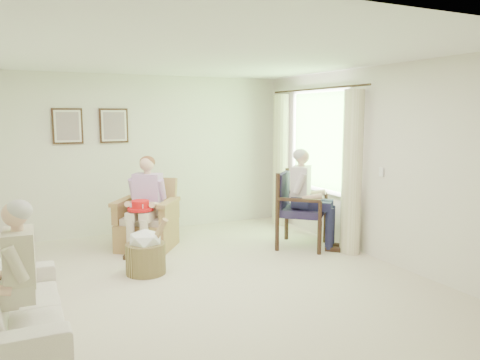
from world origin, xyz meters
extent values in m
plane|color=beige|center=(0.00, 0.00, 0.00)|extent=(5.50, 5.50, 0.00)
cube|color=silver|center=(0.00, 2.75, 1.30)|extent=(5.00, 0.04, 2.60)
cube|color=silver|center=(0.00, -2.75, 1.30)|extent=(5.00, 0.04, 2.60)
cube|color=silver|center=(2.50, 0.00, 1.30)|extent=(0.04, 5.50, 2.60)
cube|color=white|center=(0.00, 0.00, 2.60)|extent=(5.00, 5.50, 0.02)
cube|color=#2D6B23|center=(2.47, 1.20, 1.55)|extent=(0.02, 1.40, 1.50)
cube|color=white|center=(2.46, 1.20, 2.33)|extent=(0.04, 1.52, 0.06)
cube|color=white|center=(2.46, 1.20, 0.77)|extent=(0.04, 1.52, 0.06)
cylinder|color=#382114|center=(2.37, 1.20, 2.35)|extent=(0.03, 2.50, 0.03)
cylinder|color=beige|center=(2.33, 0.22, 1.15)|extent=(0.34, 0.34, 2.30)
cylinder|color=beige|center=(2.33, 2.18, 1.15)|extent=(0.34, 0.34, 2.30)
cube|color=#382114|center=(-1.15, 2.72, 1.78)|extent=(0.45, 0.03, 0.55)
cube|color=silver|center=(-1.15, 2.70, 1.78)|extent=(0.39, 0.01, 0.49)
cube|color=tan|center=(-1.15, 2.69, 1.78)|extent=(0.33, 0.01, 0.43)
cube|color=#382114|center=(-0.45, 2.72, 1.78)|extent=(0.45, 0.03, 0.55)
cube|color=silver|center=(-0.45, 2.70, 1.78)|extent=(0.39, 0.01, 0.49)
cube|color=tan|center=(-0.45, 2.69, 1.78)|extent=(0.33, 0.01, 0.43)
cube|color=#A58B4E|center=(-0.22, 1.69, 0.20)|extent=(0.75, 0.74, 0.40)
cube|color=beige|center=(-0.22, 1.66, 0.44)|extent=(0.58, 0.57, 0.09)
cube|color=#A58B4E|center=(-0.22, 2.00, 0.72)|extent=(0.70, 0.21, 0.59)
cube|color=#A58B4E|center=(-0.57, 1.69, 0.55)|extent=(0.09, 0.68, 0.28)
cube|color=#A58B4E|center=(0.13, 1.69, 0.55)|extent=(0.09, 0.68, 0.28)
cylinder|color=black|center=(1.57, 0.48, 0.24)|extent=(0.06, 0.06, 0.48)
cylinder|color=black|center=(2.22, 0.48, 0.24)|extent=(0.06, 0.06, 0.48)
cylinder|color=black|center=(1.57, 1.09, 0.24)|extent=(0.06, 0.06, 0.48)
cylinder|color=black|center=(2.22, 1.09, 0.24)|extent=(0.06, 0.06, 0.48)
cube|color=#201938|center=(1.89, 0.78, 0.53)|extent=(0.63, 0.61, 0.11)
cube|color=#201938|center=(1.89, 1.08, 0.83)|extent=(0.59, 0.08, 0.54)
imported|color=silver|center=(-1.95, -0.55, 0.28)|extent=(1.89, 0.74, 0.55)
cube|color=beige|center=(-0.22, 1.66, 0.60)|extent=(0.40, 0.26, 0.16)
cube|color=#CF9FE1|center=(-0.22, 1.68, 0.88)|extent=(0.39, 0.24, 0.46)
sphere|color=#DDAD8E|center=(-0.22, 1.67, 1.25)|extent=(0.21, 0.21, 0.21)
ellipsoid|color=brown|center=(-0.22, 1.70, 1.28)|extent=(0.22, 0.22, 0.18)
cube|color=beige|center=(-0.32, 1.44, 0.55)|extent=(0.14, 0.44, 0.13)
cube|color=beige|center=(-0.12, 1.44, 0.55)|extent=(0.14, 0.44, 0.13)
cylinder|color=beige|center=(-0.32, 1.24, 0.28)|extent=(0.12, 0.12, 0.50)
cylinder|color=beige|center=(-0.12, 1.24, 0.28)|extent=(0.12, 0.12, 0.50)
cube|color=#1B1C3C|center=(1.89, 0.78, 0.70)|extent=(0.40, 0.26, 0.16)
cube|color=silver|center=(1.89, 0.80, 0.98)|extent=(0.39, 0.24, 0.46)
sphere|color=#DDAD8E|center=(1.89, 0.79, 1.35)|extent=(0.21, 0.21, 0.21)
ellipsoid|color=#B7B2AD|center=(1.89, 0.82, 1.37)|extent=(0.22, 0.22, 0.18)
cube|color=#1B1C3C|center=(1.79, 0.56, 0.65)|extent=(0.14, 0.44, 0.13)
cube|color=#1B1C3C|center=(1.99, 0.56, 0.65)|extent=(0.14, 0.44, 0.13)
cylinder|color=#1B1C3C|center=(1.79, 0.36, 0.33)|extent=(0.12, 0.12, 0.60)
cylinder|color=#1B1C3C|center=(1.99, 0.36, 0.33)|extent=(0.12, 0.12, 0.60)
cube|color=#BCB197|center=(-1.95, -0.71, 0.49)|extent=(0.42, 0.26, 0.16)
cube|color=#BBB191|center=(-1.95, -0.69, 0.77)|extent=(0.41, 0.24, 0.46)
sphere|color=#DDAD8E|center=(-1.95, -0.70, 1.14)|extent=(0.21, 0.21, 0.21)
ellipsoid|color=#B7B2AD|center=(-1.95, -0.67, 1.17)|extent=(0.22, 0.22, 0.18)
cube|color=#BCB197|center=(-2.05, -0.93, 0.44)|extent=(0.14, 0.44, 0.13)
cube|color=#BCB197|center=(-1.85, -0.93, 0.44)|extent=(0.14, 0.44, 0.13)
cylinder|color=#BCB197|center=(-2.05, -1.13, 0.23)|extent=(0.12, 0.12, 0.39)
cylinder|color=#BCB197|center=(-1.85, -1.13, 0.23)|extent=(0.12, 0.12, 0.39)
cylinder|color=red|center=(-0.37, 1.43, 0.65)|extent=(0.36, 0.36, 0.04)
cylinder|color=red|center=(-0.37, 1.43, 0.71)|extent=(0.24, 0.24, 0.12)
cube|color=white|center=(-0.24, 1.43, 0.71)|extent=(0.04, 0.01, 0.05)
cube|color=white|center=(-0.37, 1.56, 0.71)|extent=(0.01, 0.04, 0.05)
cube|color=white|center=(-0.49, 1.43, 0.71)|extent=(0.04, 0.01, 0.05)
cube|color=white|center=(-0.37, 1.30, 0.71)|extent=(0.01, 0.04, 0.05)
cylinder|color=#9D8955|center=(-0.51, 0.60, 0.19)|extent=(0.64, 0.64, 0.38)
ellipsoid|color=white|center=(-0.51, 0.60, 0.44)|extent=(0.44, 0.44, 0.26)
cylinder|color=#A57F56|center=(-0.41, 0.55, 0.44)|extent=(0.19, 0.35, 0.57)
camera|label=1|loc=(-1.87, -4.95, 1.96)|focal=35.00mm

